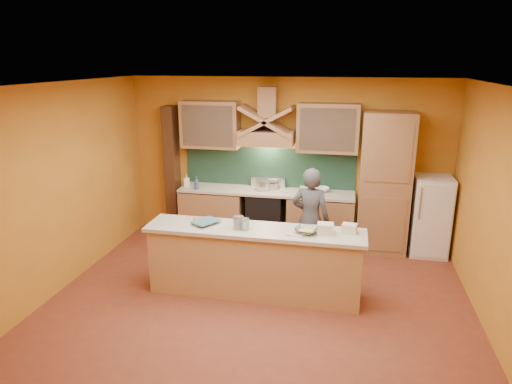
% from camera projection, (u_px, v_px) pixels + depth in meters
% --- Properties ---
extents(floor, '(5.50, 5.00, 0.01)m').
position_uv_depth(floor, '(257.00, 305.00, 5.94)').
color(floor, brown).
rests_on(floor, ground).
extents(ceiling, '(5.50, 5.00, 0.01)m').
position_uv_depth(ceiling, '(257.00, 85.00, 5.15)').
color(ceiling, white).
rests_on(ceiling, wall_back).
extents(wall_back, '(5.50, 0.02, 2.80)m').
position_uv_depth(wall_back, '(286.00, 160.00, 7.90)').
color(wall_back, orange).
rests_on(wall_back, floor).
extents(wall_front, '(5.50, 0.02, 2.80)m').
position_uv_depth(wall_front, '(186.00, 309.00, 3.20)').
color(wall_front, orange).
rests_on(wall_front, floor).
extents(wall_left, '(0.02, 5.00, 2.80)m').
position_uv_depth(wall_left, '(56.00, 190.00, 6.09)').
color(wall_left, orange).
rests_on(wall_left, floor).
extents(wall_right, '(0.02, 5.00, 2.80)m').
position_uv_depth(wall_right, '(502.00, 218.00, 5.01)').
color(wall_right, orange).
rests_on(wall_right, floor).
extents(base_cabinet_left, '(1.10, 0.60, 0.86)m').
position_uv_depth(base_cabinet_left, '(213.00, 214.00, 8.13)').
color(base_cabinet_left, '#A2714A').
rests_on(base_cabinet_left, floor).
extents(base_cabinet_right, '(1.10, 0.60, 0.86)m').
position_uv_depth(base_cabinet_right, '(320.00, 221.00, 7.76)').
color(base_cabinet_right, '#A2714A').
rests_on(base_cabinet_right, floor).
extents(counter_top, '(3.00, 0.62, 0.04)m').
position_uv_depth(counter_top, '(266.00, 191.00, 7.82)').
color(counter_top, beige).
rests_on(counter_top, base_cabinet_left).
extents(stove, '(0.60, 0.58, 0.90)m').
position_uv_depth(stove, '(266.00, 216.00, 7.94)').
color(stove, black).
rests_on(stove, floor).
extents(backsplash, '(3.00, 0.03, 0.70)m').
position_uv_depth(backsplash, '(269.00, 168.00, 7.98)').
color(backsplash, '#183528').
rests_on(backsplash, wall_back).
extents(range_hood, '(0.92, 0.50, 0.24)m').
position_uv_depth(range_hood, '(267.00, 138.00, 7.60)').
color(range_hood, '#A2714A').
rests_on(range_hood, wall_back).
extents(hood_chimney, '(0.30, 0.30, 0.50)m').
position_uv_depth(hood_chimney, '(268.00, 102.00, 7.53)').
color(hood_chimney, '#A2714A').
rests_on(hood_chimney, wall_back).
extents(upper_cabinet_left, '(1.00, 0.35, 0.80)m').
position_uv_depth(upper_cabinet_left, '(210.00, 125.00, 7.82)').
color(upper_cabinet_left, '#A2714A').
rests_on(upper_cabinet_left, wall_back).
extents(upper_cabinet_right, '(1.00, 0.35, 0.80)m').
position_uv_depth(upper_cabinet_right, '(328.00, 128.00, 7.43)').
color(upper_cabinet_right, '#A2714A').
rests_on(upper_cabinet_right, wall_back).
extents(pantry_column, '(0.80, 0.60, 2.30)m').
position_uv_depth(pantry_column, '(384.00, 183.00, 7.36)').
color(pantry_column, '#A2714A').
rests_on(pantry_column, floor).
extents(fridge, '(0.58, 0.60, 1.30)m').
position_uv_depth(fridge, '(430.00, 216.00, 7.36)').
color(fridge, white).
rests_on(fridge, floor).
extents(trim_column_left, '(0.20, 0.30, 2.30)m').
position_uv_depth(trim_column_left, '(172.00, 170.00, 8.23)').
color(trim_column_left, '#472816').
rests_on(trim_column_left, floor).
extents(island_body, '(2.80, 0.55, 0.88)m').
position_uv_depth(island_body, '(254.00, 264.00, 6.12)').
color(island_body, tan).
rests_on(island_body, floor).
extents(island_top, '(2.90, 0.62, 0.05)m').
position_uv_depth(island_top, '(254.00, 230.00, 5.99)').
color(island_top, beige).
rests_on(island_top, island_body).
extents(person, '(0.63, 0.46, 1.58)m').
position_uv_depth(person, '(310.00, 219.00, 6.79)').
color(person, '#4C4C51').
rests_on(person, floor).
extents(pot_large, '(0.32, 0.32, 0.16)m').
position_uv_depth(pot_large, '(263.00, 186.00, 7.82)').
color(pot_large, silver).
rests_on(pot_large, stove).
extents(pot_small, '(0.28, 0.28, 0.14)m').
position_uv_depth(pot_small, '(272.00, 186.00, 7.88)').
color(pot_small, '#AFAFB6').
rests_on(pot_small, stove).
extents(soap_bottle_a, '(0.13, 0.13, 0.21)m').
position_uv_depth(soap_bottle_a, '(187.00, 180.00, 8.02)').
color(soap_bottle_a, white).
rests_on(soap_bottle_a, counter_top).
extents(soap_bottle_b, '(0.12, 0.12, 0.23)m').
position_uv_depth(soap_bottle_b, '(196.00, 183.00, 7.85)').
color(soap_bottle_b, '#345091').
rests_on(soap_bottle_b, counter_top).
extents(bowl_back, '(0.27, 0.27, 0.07)m').
position_uv_depth(bowl_back, '(322.00, 189.00, 7.72)').
color(bowl_back, white).
rests_on(bowl_back, counter_top).
extents(dish_rack, '(0.32, 0.28, 0.09)m').
position_uv_depth(dish_rack, '(309.00, 190.00, 7.65)').
color(dish_rack, silver).
rests_on(dish_rack, counter_top).
extents(book_lower, '(0.34, 0.38, 0.03)m').
position_uv_depth(book_lower, '(194.00, 222.00, 6.17)').
color(book_lower, '#C15945').
rests_on(book_lower, island_top).
extents(book_upper, '(0.39, 0.42, 0.03)m').
position_uv_depth(book_upper, '(200.00, 219.00, 6.21)').
color(book_upper, '#3C6C86').
rests_on(book_upper, island_top).
extents(jar_large, '(0.15, 0.15, 0.17)m').
position_uv_depth(jar_large, '(238.00, 223.00, 5.95)').
color(jar_large, white).
rests_on(jar_large, island_top).
extents(jar_small, '(0.17, 0.17, 0.15)m').
position_uv_depth(jar_small, '(244.00, 224.00, 5.93)').
color(jar_small, white).
rests_on(jar_small, island_top).
extents(kitchen_scale, '(0.13, 0.13, 0.09)m').
position_uv_depth(kitchen_scale, '(240.00, 225.00, 5.99)').
color(kitchen_scale, silver).
rests_on(kitchen_scale, island_top).
extents(mixing_bowl, '(0.33, 0.33, 0.07)m').
position_uv_depth(mixing_bowl, '(306.00, 231.00, 5.81)').
color(mixing_bowl, silver).
rests_on(mixing_bowl, island_top).
extents(cloth, '(0.25, 0.21, 0.01)m').
position_uv_depth(cloth, '(296.00, 234.00, 5.77)').
color(cloth, beige).
rests_on(cloth, island_top).
extents(grocery_bag_a, '(0.22, 0.18, 0.13)m').
position_uv_depth(grocery_bag_a, '(325.00, 229.00, 5.79)').
color(grocery_bag_a, beige).
rests_on(grocery_bag_a, island_top).
extents(grocery_bag_b, '(0.20, 0.17, 0.11)m').
position_uv_depth(grocery_bag_b, '(349.00, 228.00, 5.83)').
color(grocery_bag_b, beige).
rests_on(grocery_bag_b, island_top).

